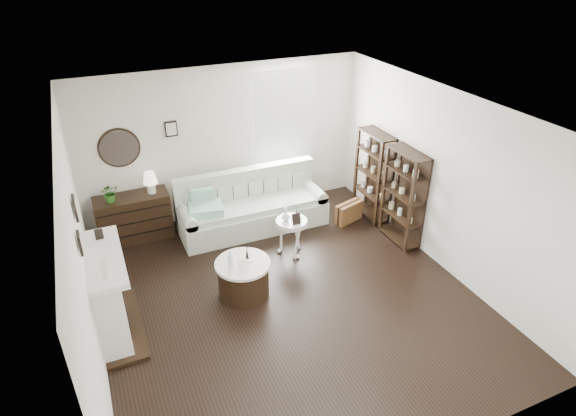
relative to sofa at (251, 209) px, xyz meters
name	(u,v)px	position (x,y,z in m)	size (l,w,h in m)	color
room	(265,125)	(0.52, 0.62, 1.27)	(5.50, 5.50, 5.50)	black
fireplace	(109,297)	(-2.52, -1.78, 0.21)	(0.50, 1.40, 1.84)	silver
shelf_unit_far	(373,175)	(2.12, -0.53, 0.47)	(0.30, 0.80, 1.60)	black
shelf_unit_near	(403,197)	(2.12, -1.43, 0.47)	(0.30, 0.80, 1.60)	black
sofa	(251,209)	(0.00, 0.00, 0.00)	(2.54, 0.88, 0.99)	#9FA795
quilt	(206,209)	(-0.83, -0.13, 0.25)	(0.55, 0.45, 0.14)	#238160
suitcase	(349,212)	(1.64, -0.57, -0.15)	(0.54, 0.18, 0.36)	brown
dresser	(134,217)	(-1.94, 0.39, 0.07)	(1.19, 0.51, 0.79)	black
table_lamp	(150,183)	(-1.59, 0.39, 0.65)	(0.23, 0.23, 0.37)	white
potted_plant	(110,193)	(-2.23, 0.34, 0.62)	(0.28, 0.24, 0.31)	#265E1A
drum_table	(244,278)	(-0.75, -1.75, -0.05)	(0.78, 0.78, 0.54)	black
pedestal_table	(291,223)	(0.29, -1.07, 0.23)	(0.51, 0.51, 0.61)	white
eiffel_drum	(247,253)	(-0.67, -1.70, 0.31)	(0.11, 0.11, 0.19)	black
bottle_drum	(230,260)	(-0.95, -1.84, 0.36)	(0.07, 0.07, 0.30)	silver
card_frame_drum	(243,266)	(-0.81, -1.95, 0.30)	(0.13, 0.01, 0.18)	white
eiffel_ped	(296,213)	(0.39, -1.04, 0.37)	(0.10, 0.10, 0.18)	black
flask_ped	(286,214)	(0.20, -1.05, 0.40)	(0.12, 0.12, 0.23)	silver
card_frame_ped	(296,219)	(0.31, -1.21, 0.37)	(0.14, 0.01, 0.18)	black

